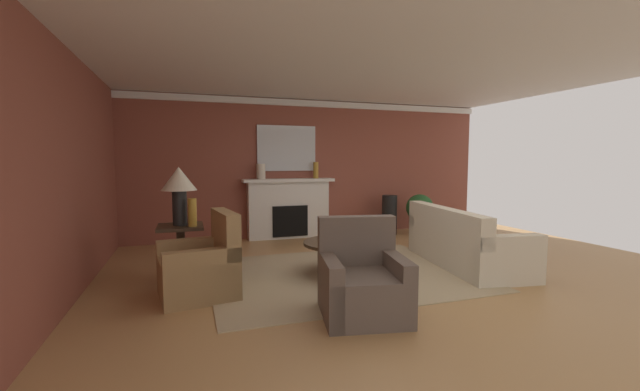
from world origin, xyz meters
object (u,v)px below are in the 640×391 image
(mantel_mirror, at_px, (287,148))
(table_lamp, at_px, (179,184))
(side_table, at_px, (181,248))
(vase_mantel_left, at_px, (261,171))
(vase_on_side_table, at_px, (192,212))
(armchair_near_window, at_px, (202,269))
(sofa, at_px, (464,245))
(vase_tall_corner, at_px, (389,215))
(armchair_facing_fireplace, at_px, (362,285))
(vase_mantel_right, at_px, (316,170))
(potted_plant, at_px, (420,211))
(fireplace, at_px, (289,210))
(coffee_table, at_px, (341,250))

(mantel_mirror, xyz_separation_m, table_lamp, (-1.99, -2.33, -0.54))
(side_table, bearing_deg, vase_mantel_left, 56.39)
(vase_on_side_table, bearing_deg, armchair_near_window, -83.19)
(sofa, xyz_separation_m, vase_tall_corner, (0.16, 2.53, 0.11))
(mantel_mirror, relative_size, vase_tall_corner, 1.45)
(armchair_facing_fireplace, relative_size, vase_mantel_right, 2.94)
(mantel_mirror, bearing_deg, side_table, -130.44)
(vase_mantel_right, height_order, potted_plant, vase_mantel_right)
(vase_tall_corner, height_order, vase_mantel_right, vase_mantel_right)
(mantel_mirror, bearing_deg, fireplace, -90.00)
(coffee_table, distance_m, potted_plant, 3.44)
(mantel_mirror, distance_m, vase_tall_corner, 2.52)
(mantel_mirror, relative_size, armchair_near_window, 1.24)
(vase_mantel_left, bearing_deg, potted_plant, -7.82)
(mantel_mirror, height_order, sofa, mantel_mirror)
(armchair_near_window, relative_size, potted_plant, 1.14)
(sofa, distance_m, table_lamp, 4.05)
(vase_tall_corner, bearing_deg, potted_plant, -17.82)
(armchair_near_window, relative_size, side_table, 1.36)
(mantel_mirror, relative_size, side_table, 1.68)
(vase_mantel_left, distance_m, vase_on_side_table, 2.65)
(sofa, relative_size, coffee_table, 2.21)
(fireplace, xyz_separation_m, vase_mantel_left, (-0.55, -0.05, 0.76))
(armchair_near_window, xyz_separation_m, table_lamp, (-0.23, 0.75, 0.92))
(sofa, bearing_deg, fireplace, 124.11)
(mantel_mirror, relative_size, armchair_facing_fireplace, 1.24)
(armchair_near_window, height_order, vase_mantel_left, vase_mantel_left)
(side_table, height_order, potted_plant, potted_plant)
(vase_tall_corner, bearing_deg, sofa, -93.65)
(sofa, bearing_deg, coffee_table, 176.01)
(mantel_mirror, distance_m, armchair_near_window, 3.84)
(armchair_facing_fireplace, distance_m, side_table, 2.52)
(vase_tall_corner, xyz_separation_m, vase_on_side_table, (-3.91, -2.03, 0.47))
(table_lamp, bearing_deg, vase_tall_corner, 25.19)
(potted_plant, bearing_deg, vase_tall_corner, 162.18)
(armchair_facing_fireplace, relative_size, vase_on_side_table, 2.69)
(mantel_mirror, bearing_deg, sofa, -56.99)
(side_table, distance_m, vase_tall_corner, 4.49)
(side_table, bearing_deg, potted_plant, 20.22)
(vase_mantel_left, bearing_deg, table_lamp, -123.61)
(fireplace, relative_size, side_table, 2.57)
(coffee_table, height_order, side_table, side_table)
(armchair_near_window, bearing_deg, coffee_table, 8.38)
(side_table, relative_size, vase_mantel_left, 2.39)
(armchair_near_window, bearing_deg, vase_tall_corner, 34.75)
(coffee_table, bearing_deg, side_table, 166.51)
(coffee_table, relative_size, table_lamp, 1.33)
(table_lamp, height_order, vase_mantel_left, vase_mantel_left)
(armchair_near_window, distance_m, vase_on_side_table, 0.85)
(coffee_table, distance_m, vase_mantel_left, 2.88)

